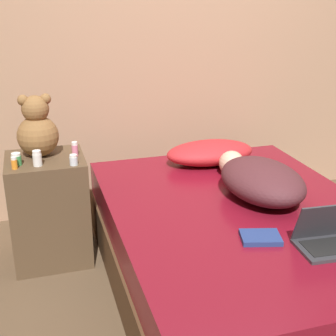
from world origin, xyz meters
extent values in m
plane|color=brown|center=(0.00, 0.00, 0.00)|extent=(12.00, 12.00, 0.00)
cube|color=tan|center=(0.00, 1.23, 1.30)|extent=(8.00, 0.06, 2.60)
cube|color=#4C331E|center=(0.00, 0.00, 0.14)|extent=(1.39, 1.90, 0.28)
cube|color=maroon|center=(0.00, 0.00, 0.38)|extent=(1.36, 1.86, 0.20)
cube|color=brown|center=(-0.98, 0.60, 0.33)|extent=(0.45, 0.42, 0.65)
ellipsoid|color=red|center=(0.09, 0.70, 0.55)|extent=(0.59, 0.33, 0.15)
ellipsoid|color=#4C2328|center=(0.16, 0.10, 0.58)|extent=(0.44, 0.62, 0.21)
sphere|color=#DBAD8E|center=(0.14, 0.46, 0.56)|extent=(0.16, 0.16, 0.16)
cylinder|color=#DBAD8E|center=(0.34, 0.13, 0.51)|extent=(0.07, 0.27, 0.06)
cube|color=#333338|center=(0.19, -0.50, 0.49)|extent=(0.30, 0.22, 0.02)
cube|color=black|center=(0.19, -0.50, 0.49)|extent=(0.24, 0.16, 0.00)
cube|color=#333338|center=(0.20, -0.43, 0.59)|extent=(0.28, 0.10, 0.19)
cube|color=black|center=(0.20, -0.43, 0.59)|extent=(0.26, 0.08, 0.16)
sphere|color=brown|center=(-1.00, 0.66, 0.77)|extent=(0.24, 0.24, 0.24)
sphere|color=brown|center=(-1.00, 0.66, 0.93)|extent=(0.15, 0.15, 0.15)
sphere|color=brown|center=(-1.06, 0.66, 0.99)|extent=(0.06, 0.06, 0.06)
sphere|color=brown|center=(-0.94, 0.66, 0.99)|extent=(0.06, 0.06, 0.06)
cylinder|color=#3D8E4C|center=(-1.13, 0.53, 0.68)|extent=(0.05, 0.05, 0.05)
cylinder|color=white|center=(-1.13, 0.53, 0.72)|extent=(0.05, 0.05, 0.02)
cylinder|color=white|center=(-1.02, 0.49, 0.69)|extent=(0.05, 0.05, 0.07)
cylinder|color=white|center=(-1.02, 0.49, 0.73)|extent=(0.05, 0.05, 0.02)
cylinder|color=silver|center=(-0.83, 0.44, 0.68)|extent=(0.04, 0.04, 0.05)
cylinder|color=white|center=(-0.83, 0.44, 0.71)|extent=(0.04, 0.04, 0.01)
cylinder|color=pink|center=(-0.80, 0.60, 0.69)|extent=(0.04, 0.04, 0.07)
cylinder|color=white|center=(-0.80, 0.60, 0.73)|extent=(0.03, 0.03, 0.02)
cylinder|color=orange|center=(-1.14, 0.47, 0.68)|extent=(0.03, 0.03, 0.05)
cylinder|color=white|center=(-1.14, 0.47, 0.72)|extent=(0.03, 0.03, 0.02)
cube|color=navy|center=(-0.06, -0.33, 0.49)|extent=(0.21, 0.18, 0.02)
camera|label=1|loc=(-1.02, -2.04, 1.56)|focal=50.00mm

